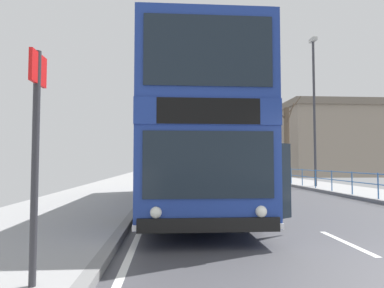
{
  "coord_description": "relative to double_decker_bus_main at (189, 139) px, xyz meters",
  "views": [
    {
      "loc": [
        -3.32,
        -3.66,
        1.51
      ],
      "look_at": [
        -2.58,
        7.31,
        2.09
      ],
      "focal_mm": 31.87,
      "sensor_mm": 36.0,
      "label": 1
    }
  ],
  "objects": [
    {
      "name": "bare_tree_far_01",
      "position": [
        8.33,
        14.3,
        0.78
      ],
      "size": [
        2.31,
        1.73,
        6.37
      ],
      "color": "brown",
      "rests_on": "ground"
    },
    {
      "name": "double_decker_bus_main",
      "position": [
        0.0,
        0.0,
        0.0
      ],
      "size": [
        3.3,
        11.03,
        4.35
      ],
      "color": "navy",
      "rests_on": "ground"
    },
    {
      "name": "bus_stop_sign_near",
      "position": [
        -2.17,
        -7.26,
        -0.51
      ],
      "size": [
        0.08,
        0.44,
        2.64
      ],
      "color": "#2D2D33",
      "rests_on": "ground"
    },
    {
      "name": "pedestrian_railing_far_kerb",
      "position": [
        7.11,
        1.03,
        -1.49
      ],
      "size": [
        0.05,
        21.81,
        0.97
      ],
      "color": "#386BA8",
      "rests_on": "ground"
    },
    {
      "name": "bare_tree_far_02",
      "position": [
        8.51,
        19.78,
        0.27
      ],
      "size": [
        1.61,
        2.31,
        5.9
      ],
      "color": "#4C3D2D",
      "rests_on": "ground"
    },
    {
      "name": "bare_tree_far_00",
      "position": [
        8.05,
        27.83,
        0.68
      ],
      "size": [
        2.59,
        2.9,
        5.37
      ],
      "color": "#423328",
      "rests_on": "ground"
    },
    {
      "name": "street_lamp_far_side",
      "position": [
        7.68,
        7.77,
        2.78
      ],
      "size": [
        0.28,
        0.6,
        8.59
      ],
      "color": "#38383D",
      "rests_on": "ground"
    },
    {
      "name": "background_building_00",
      "position": [
        16.86,
        26.71,
        1.67
      ],
      "size": [
        10.71,
        12.65,
        7.84
      ],
      "color": "gray",
      "rests_on": "ground"
    }
  ]
}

